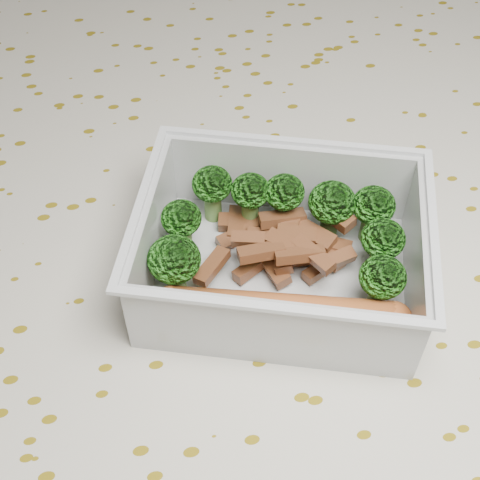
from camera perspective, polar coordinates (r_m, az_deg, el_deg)
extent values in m
cube|color=brown|center=(0.52, 0.14, -3.04)|extent=(1.40, 0.90, 0.04)
cube|color=beige|center=(0.50, 0.15, -1.42)|extent=(1.46, 0.96, 0.01)
cube|color=beige|center=(0.92, -6.26, 17.65)|extent=(1.46, 0.01, 0.18)
cube|color=silver|center=(0.48, 3.40, -3.14)|extent=(0.22, 0.19, 0.00)
cube|color=silver|center=(0.50, 4.31, 5.26)|extent=(0.18, 0.07, 0.06)
cube|color=silver|center=(0.41, 2.70, -7.79)|extent=(0.18, 0.07, 0.06)
cube|color=silver|center=(0.46, 14.76, -1.75)|extent=(0.05, 0.13, 0.06)
cube|color=silver|center=(0.47, -7.47, 0.49)|extent=(0.05, 0.13, 0.06)
cube|color=silver|center=(0.48, 4.58, 8.39)|extent=(0.19, 0.07, 0.00)
cube|color=silver|center=(0.39, 2.80, -5.80)|extent=(0.19, 0.07, 0.00)
cube|color=silver|center=(0.44, 16.18, 0.82)|extent=(0.05, 0.13, 0.00)
cube|color=silver|center=(0.44, -8.49, 3.28)|extent=(0.05, 0.13, 0.00)
cylinder|color=#608C3F|center=(0.51, -2.32, 2.97)|extent=(0.02, 0.02, 0.02)
ellipsoid|color=#328D23|center=(0.49, -2.40, 4.80)|extent=(0.03, 0.03, 0.03)
cylinder|color=#608C3F|center=(0.50, 0.88, 2.40)|extent=(0.02, 0.02, 0.03)
ellipsoid|color=#328D23|center=(0.48, 0.91, 4.23)|extent=(0.03, 0.03, 0.02)
cylinder|color=#608C3F|center=(0.50, 3.69, 2.27)|extent=(0.02, 0.02, 0.02)
ellipsoid|color=#328D23|center=(0.49, 3.82, 4.10)|extent=(0.03, 0.03, 0.03)
cylinder|color=#608C3F|center=(0.50, 7.60, 1.38)|extent=(0.02, 0.02, 0.02)
ellipsoid|color=#328D23|center=(0.48, 7.87, 3.19)|extent=(0.03, 0.03, 0.03)
cylinder|color=#608C3F|center=(0.50, 10.96, 1.12)|extent=(0.02, 0.02, 0.02)
ellipsoid|color=#328D23|center=(0.48, 11.35, 2.91)|extent=(0.03, 0.03, 0.03)
cylinder|color=#608C3F|center=(0.48, -4.86, 0.06)|extent=(0.02, 0.02, 0.03)
ellipsoid|color=#328D23|center=(0.47, -5.04, 1.87)|extent=(0.03, 0.03, 0.02)
cylinder|color=#608C3F|center=(0.48, 11.69, -1.66)|extent=(0.02, 0.02, 0.02)
ellipsoid|color=#328D23|center=(0.46, 12.12, 0.11)|extent=(0.03, 0.03, 0.03)
cylinder|color=#608C3F|center=(0.46, -5.43, -3.44)|extent=(0.02, 0.02, 0.02)
ellipsoid|color=#328D23|center=(0.45, -5.64, -1.65)|extent=(0.04, 0.04, 0.03)
cylinder|color=#608C3F|center=(0.46, 11.63, -4.84)|extent=(0.02, 0.02, 0.02)
ellipsoid|color=#328D23|center=(0.44, 12.07, -3.10)|extent=(0.03, 0.03, 0.03)
cube|color=brown|center=(0.46, 5.11, -1.27)|extent=(0.03, 0.01, 0.01)
cube|color=brown|center=(0.49, 4.32, 1.30)|extent=(0.02, 0.03, 0.01)
cube|color=brown|center=(0.48, 5.20, -1.37)|extent=(0.03, 0.01, 0.01)
cube|color=brown|center=(0.47, 3.70, -1.60)|extent=(0.02, 0.02, 0.01)
cube|color=brown|center=(0.46, 6.27, -1.23)|extent=(0.03, 0.04, 0.01)
cube|color=brown|center=(0.49, 3.64, 1.86)|extent=(0.03, 0.02, 0.01)
cube|color=brown|center=(0.49, 3.25, 0.25)|extent=(0.03, 0.03, 0.01)
cube|color=brown|center=(0.49, 7.81, -0.50)|extent=(0.03, 0.02, 0.01)
cube|color=brown|center=(0.50, 1.09, 1.21)|extent=(0.03, 0.01, 0.01)
cube|color=brown|center=(0.49, 2.23, -0.84)|extent=(0.02, 0.03, 0.01)
cube|color=brown|center=(0.49, 6.37, 0.42)|extent=(0.03, 0.03, 0.01)
cube|color=brown|center=(0.47, 2.82, -2.24)|extent=(0.02, 0.04, 0.01)
cube|color=brown|center=(0.49, -0.15, 0.31)|extent=(0.04, 0.02, 0.01)
cube|color=brown|center=(0.46, 0.68, 0.07)|extent=(0.03, 0.02, 0.01)
cube|color=brown|center=(0.46, 1.81, -1.04)|extent=(0.03, 0.01, 0.01)
cube|color=brown|center=(0.47, 8.31, -1.60)|extent=(0.03, 0.02, 0.01)
cube|color=brown|center=(0.49, 2.21, -0.14)|extent=(0.03, 0.03, 0.01)
cube|color=brown|center=(0.49, 1.98, 0.18)|extent=(0.03, 0.02, 0.01)
cube|color=brown|center=(0.49, 8.40, 1.94)|extent=(0.02, 0.03, 0.01)
cube|color=brown|center=(0.49, 3.58, -0.02)|extent=(0.03, 0.01, 0.01)
cube|color=brown|center=(0.48, 1.17, -2.24)|extent=(0.03, 0.03, 0.01)
cube|color=brown|center=(0.50, -0.35, 1.38)|extent=(0.02, 0.03, 0.01)
cube|color=brown|center=(0.49, 3.87, -0.81)|extent=(0.03, 0.03, 0.01)
cube|color=brown|center=(0.49, 6.44, -0.91)|extent=(0.03, 0.03, 0.01)
cube|color=brown|center=(0.48, 4.83, 0.35)|extent=(0.03, 0.02, 0.01)
cube|color=brown|center=(0.46, 3.87, -0.38)|extent=(0.03, 0.03, 0.01)
cube|color=brown|center=(0.46, -2.41, -2.26)|extent=(0.03, 0.03, 0.01)
cube|color=brown|center=(0.50, -0.12, 1.51)|extent=(0.03, 0.02, 0.01)
cube|color=brown|center=(0.48, 6.80, -2.53)|extent=(0.03, 0.02, 0.01)
cube|color=brown|center=(0.49, 7.26, -1.10)|extent=(0.03, 0.03, 0.01)
cylinder|color=#B05829|center=(0.44, 3.54, -6.16)|extent=(0.15, 0.07, 0.03)
sphere|color=#B05829|center=(0.45, 12.94, -6.67)|extent=(0.03, 0.03, 0.03)
sphere|color=#B05829|center=(0.45, -5.88, -5.49)|extent=(0.03, 0.03, 0.03)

